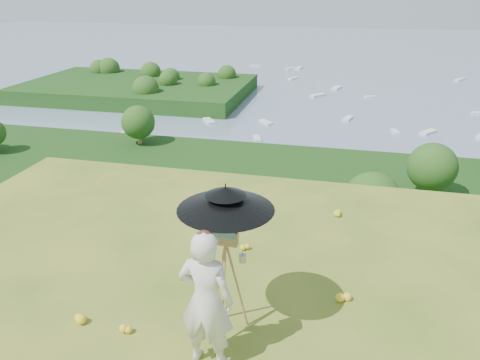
% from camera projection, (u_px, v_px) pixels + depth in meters
% --- Properties ---
extents(forest_slope, '(140.00, 56.00, 22.00)m').
position_uv_depth(forest_slope, '(319.00, 339.00, 47.40)').
color(forest_slope, '#18390F').
rests_on(forest_slope, bay_water).
extents(shoreline_tier, '(170.00, 28.00, 8.00)m').
position_uv_depth(shoreline_tier, '(333.00, 220.00, 86.02)').
color(shoreline_tier, gray).
rests_on(shoreline_tier, bay_water).
extents(bay_water, '(700.00, 700.00, 0.00)m').
position_uv_depth(bay_water, '(349.00, 66.00, 233.28)').
color(bay_water, slate).
rests_on(bay_water, ground).
extents(peninsula, '(90.00, 60.00, 12.00)m').
position_uv_depth(peninsula, '(137.00, 82.00, 170.77)').
color(peninsula, '#18390F').
rests_on(peninsula, bay_water).
extents(slope_trees, '(110.00, 50.00, 6.00)m').
position_uv_depth(slope_trees, '(329.00, 216.00, 41.96)').
color(slope_trees, '#1E4314').
rests_on(slope_trees, forest_slope).
extents(harbor_town, '(110.00, 22.00, 5.00)m').
position_uv_depth(harbor_town, '(336.00, 188.00, 83.49)').
color(harbor_town, silver).
rests_on(harbor_town, shoreline_tier).
extents(moored_boats, '(140.00, 140.00, 0.70)m').
position_uv_depth(moored_boats, '(309.00, 100.00, 164.88)').
color(moored_boats, white).
rests_on(moored_boats, bay_water).
extents(painter, '(0.69, 0.48, 1.82)m').
position_uv_depth(painter, '(206.00, 300.00, 5.39)').
color(painter, beige).
rests_on(painter, ground).
extents(field_easel, '(0.65, 0.65, 1.64)m').
position_uv_depth(field_easel, '(226.00, 278.00, 5.95)').
color(field_easel, '#9C6841').
rests_on(field_easel, ground).
extents(sun_umbrella, '(1.29, 1.29, 0.77)m').
position_uv_depth(sun_umbrella, '(226.00, 213.00, 5.62)').
color(sun_umbrella, black).
rests_on(sun_umbrella, field_easel).
extents(painter_cap, '(0.20, 0.24, 0.10)m').
position_uv_depth(painter_cap, '(204.00, 236.00, 5.05)').
color(painter_cap, '#D7767D').
rests_on(painter_cap, painter).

